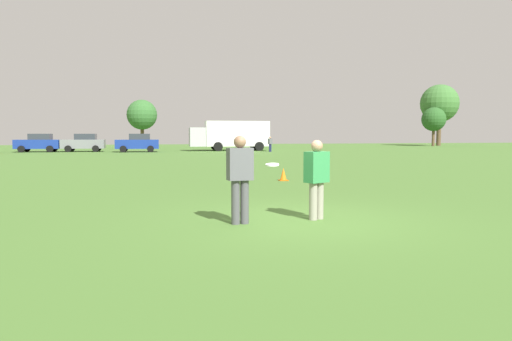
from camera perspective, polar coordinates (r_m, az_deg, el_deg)
The scene contains 13 objects.
ground_plane at distance 9.50m, azimuth 5.17°, elevation -6.00°, with size 155.34×155.34×0.00m, color #47702D.
player_thrower at distance 8.93m, azimuth -1.96°, elevation -0.49°, with size 0.49×0.31×1.69m.
player_defender at distance 9.49m, azimuth 7.36°, elevation -0.57°, with size 0.54×0.44×1.60m.
frisbee at distance 9.17m, azimuth 1.99°, elevation 0.71°, with size 0.27×0.27×0.07m.
traffic_cone at distance 17.53m, azimuth 3.34°, elevation -0.49°, with size 0.32×0.32×0.48m.
parked_car_mid_left at distance 51.67m, azimuth -24.86°, elevation 3.07°, with size 4.29×2.38×1.82m.
parked_car_center at distance 50.95m, azimuth -20.14°, elevation 3.20°, with size 4.29×2.38×1.82m.
parked_car_mid_right at distance 48.45m, azimuth -14.13°, elevation 3.29°, with size 4.29×2.38×1.82m.
box_truck at distance 51.01m, azimuth -3.04°, elevation 4.39°, with size 8.61×3.29×3.18m.
bystander_sideline_watcher at distance 47.58m, azimuth 1.73°, elevation 3.33°, with size 0.49×0.40×1.54m.
tree_west_maple at distance 61.35m, azimuth -13.66°, elevation 6.56°, with size 3.77×3.77×6.13m.
tree_center_elm at distance 77.07m, azimuth 20.74°, elevation 5.82°, with size 3.64×3.64×5.92m.
tree_east_birch at distance 80.39m, azimuth 21.36°, elevation 7.56°, with size 5.94×5.94×9.65m.
Camera 1 is at (-3.14, -8.80, 1.70)m, focal length 33.00 mm.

